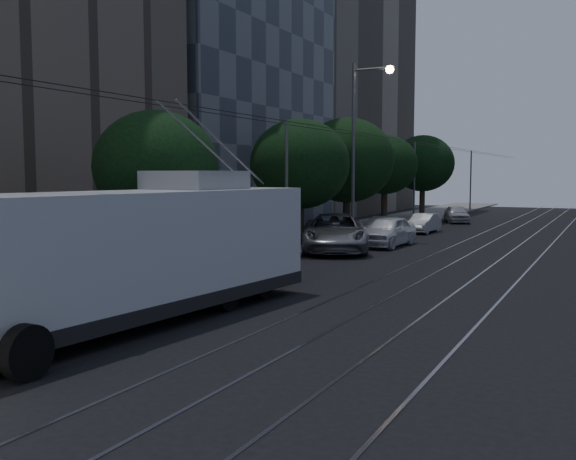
% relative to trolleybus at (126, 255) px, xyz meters
% --- Properties ---
extents(ground, '(120.00, 120.00, 0.00)m').
position_rel_trolleybus_xyz_m(ground, '(2.90, 3.15, -1.74)').
color(ground, black).
rests_on(ground, ground).
extents(sidewalk, '(5.00, 90.00, 0.15)m').
position_rel_trolleybus_xyz_m(sidewalk, '(-4.60, 23.15, -1.66)').
color(sidewalk, slate).
rests_on(sidewalk, ground).
extents(tram_rails, '(4.52, 90.00, 0.02)m').
position_rel_trolleybus_xyz_m(tram_rails, '(5.40, 23.15, -1.73)').
color(tram_rails, gray).
rests_on(tram_rails, ground).
extents(overhead_wires, '(2.23, 90.00, 6.00)m').
position_rel_trolleybus_xyz_m(overhead_wires, '(-2.07, 23.15, 1.73)').
color(overhead_wires, black).
rests_on(overhead_wires, ground).
extents(building_glass_mid, '(14.40, 18.40, 26.80)m').
position_rel_trolleybus_xyz_m(building_glass_mid, '(-16.10, 25.15, 11.68)').
color(building_glass_mid, '#3E434F').
rests_on(building_glass_mid, ground).
extents(building_tan_far, '(14.40, 22.40, 34.80)m').
position_rel_trolleybus_xyz_m(building_tan_far, '(-16.10, 45.15, 15.68)').
color(building_tan_far, gray).
rests_on(building_tan_far, ground).
extents(trolleybus, '(3.79, 12.71, 5.63)m').
position_rel_trolleybus_xyz_m(trolleybus, '(0.00, 0.00, 0.00)').
color(trolleybus, silver).
rests_on(trolleybus, ground).
extents(pickup_silver, '(5.30, 7.08, 1.79)m').
position_rel_trolleybus_xyz_m(pickup_silver, '(-1.40, 16.22, -0.85)').
color(pickup_silver, gray).
rests_on(pickup_silver, ground).
extents(car_white_a, '(2.06, 4.64, 1.55)m').
position_rel_trolleybus_xyz_m(car_white_a, '(0.20, 19.35, -0.96)').
color(car_white_a, silver).
rests_on(car_white_a, ground).
extents(car_white_b, '(2.35, 4.47, 1.23)m').
position_rel_trolleybus_xyz_m(car_white_b, '(-1.40, 22.65, -1.12)').
color(car_white_b, silver).
rests_on(car_white_b, ground).
extents(car_white_c, '(1.44, 3.72, 1.21)m').
position_rel_trolleybus_xyz_m(car_white_c, '(-0.19, 27.65, -1.14)').
color(car_white_c, '#BABABF').
rests_on(car_white_c, ground).
extents(car_white_d, '(2.89, 4.19, 1.32)m').
position_rel_trolleybus_xyz_m(car_white_d, '(-0.20, 37.11, -1.08)').
color(car_white_d, silver).
rests_on(car_white_d, ground).
extents(tree_1, '(4.28, 4.28, 5.87)m').
position_rel_trolleybus_xyz_m(tree_1, '(-3.60, 5.69, 2.18)').
color(tree_1, black).
rests_on(tree_1, ground).
extents(tree_2, '(4.99, 4.99, 6.43)m').
position_rel_trolleybus_xyz_m(tree_2, '(-3.60, 16.95, 2.43)').
color(tree_2, black).
rests_on(tree_2, ground).
extents(tree_3, '(5.70, 5.70, 7.08)m').
position_rel_trolleybus_xyz_m(tree_3, '(-4.06, 24.38, 2.77)').
color(tree_3, black).
rests_on(tree_3, ground).
extents(tree_4, '(4.63, 4.63, 6.44)m').
position_rel_trolleybus_xyz_m(tree_4, '(-4.09, 31.58, 2.59)').
color(tree_4, black).
rests_on(tree_4, ground).
extents(tree_5, '(5.08, 5.08, 6.84)m').
position_rel_trolleybus_xyz_m(tree_5, '(-3.60, 39.75, 2.80)').
color(tree_5, black).
rests_on(tree_5, ground).
extents(streetlamp_far, '(2.37, 0.44, 9.77)m').
position_rel_trolleybus_xyz_m(streetlamp_far, '(-2.22, 21.75, 4.16)').
color(streetlamp_far, slate).
rests_on(streetlamp_far, ground).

